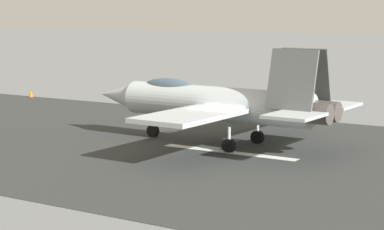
{
  "coord_description": "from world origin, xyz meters",
  "views": [
    {
      "loc": [
        -18.95,
        33.08,
        7.54
      ],
      "look_at": [
        0.49,
        1.94,
        2.2
      ],
      "focal_mm": 66.66,
      "sensor_mm": 36.0,
      "label": 1
    }
  ],
  "objects": [
    {
      "name": "ground_plane",
      "position": [
        0.0,
        0.0,
        0.0
      ],
      "size": [
        400.0,
        400.0,
        0.0
      ],
      "primitive_type": "plane",
      "color": "slate"
    },
    {
      "name": "runway_strip",
      "position": [
        -0.02,
        0.0,
        0.01
      ],
      "size": [
        240.0,
        26.0,
        0.02
      ],
      "color": "#2F3230",
      "rests_on": "ground"
    },
    {
      "name": "fighter_jet",
      "position": [
        1.07,
        -1.63,
        2.44
      ],
      "size": [
        15.93,
        14.75,
        5.64
      ],
      "color": "#AEB8BA",
      "rests_on": "ground"
    },
    {
      "name": "marker_cone_mid",
      "position": [
        9.53,
        -12.74,
        0.28
      ],
      "size": [
        0.44,
        0.44,
        0.55
      ],
      "primitive_type": "cone",
      "color": "orange",
      "rests_on": "ground"
    },
    {
      "name": "marker_cone_far",
      "position": [
        26.59,
        -12.74,
        0.28
      ],
      "size": [
        0.44,
        0.44,
        0.55
      ],
      "primitive_type": "cone",
      "color": "orange",
      "rests_on": "ground"
    }
  ]
}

